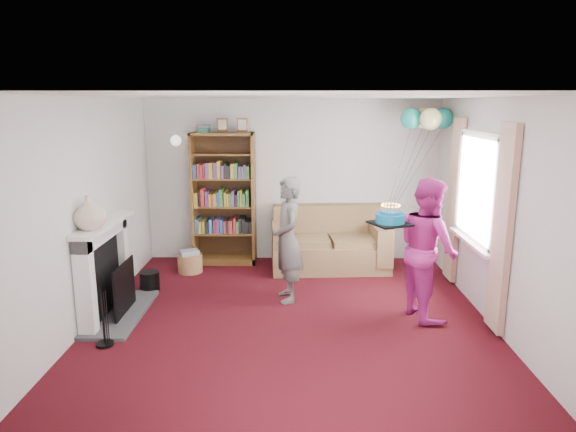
{
  "coord_description": "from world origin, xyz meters",
  "views": [
    {
      "loc": [
        0.04,
        -5.4,
        2.43
      ],
      "look_at": [
        -0.03,
        0.6,
        1.11
      ],
      "focal_mm": 32.0,
      "sensor_mm": 36.0,
      "label": 1
    }
  ],
  "objects_px": {
    "person_striped": "(288,240)",
    "birthday_cake": "(390,218)",
    "sofa": "(329,245)",
    "bookcase": "(224,200)",
    "person_magenta": "(428,248)"
  },
  "relations": [
    {
      "from": "person_magenta",
      "to": "birthday_cake",
      "type": "distance_m",
      "value": 0.62
    },
    {
      "from": "bookcase",
      "to": "birthday_cake",
      "type": "bearing_deg",
      "value": -45.89
    },
    {
      "from": "birthday_cake",
      "to": "person_striped",
      "type": "bearing_deg",
      "value": 151.64
    },
    {
      "from": "bookcase",
      "to": "person_striped",
      "type": "bearing_deg",
      "value": -57.87
    },
    {
      "from": "bookcase",
      "to": "person_striped",
      "type": "height_order",
      "value": "bookcase"
    },
    {
      "from": "sofa",
      "to": "person_magenta",
      "type": "bearing_deg",
      "value": -65.07
    },
    {
      "from": "sofa",
      "to": "person_striped",
      "type": "bearing_deg",
      "value": -118.03
    },
    {
      "from": "bookcase",
      "to": "birthday_cake",
      "type": "xyz_separation_m",
      "value": [
        2.13,
        -2.2,
        0.21
      ]
    },
    {
      "from": "person_striped",
      "to": "person_magenta",
      "type": "distance_m",
      "value": 1.67
    },
    {
      "from": "bookcase",
      "to": "person_striped",
      "type": "xyz_separation_m",
      "value": [
        1.0,
        -1.59,
        -0.2
      ]
    },
    {
      "from": "birthday_cake",
      "to": "bookcase",
      "type": "bearing_deg",
      "value": 134.11
    },
    {
      "from": "person_magenta",
      "to": "birthday_cake",
      "type": "xyz_separation_m",
      "value": [
        -0.47,
        -0.15,
        0.38
      ]
    },
    {
      "from": "sofa",
      "to": "person_magenta",
      "type": "xyz_separation_m",
      "value": [
        1.0,
        -1.82,
        0.47
      ]
    },
    {
      "from": "person_striped",
      "to": "birthday_cake",
      "type": "xyz_separation_m",
      "value": [
        1.14,
        -0.61,
        0.41
      ]
    },
    {
      "from": "sofa",
      "to": "birthday_cake",
      "type": "xyz_separation_m",
      "value": [
        0.53,
        -1.97,
        0.85
      ]
    }
  ]
}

